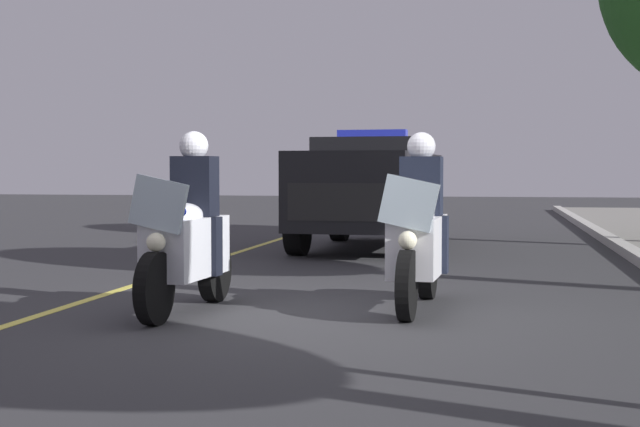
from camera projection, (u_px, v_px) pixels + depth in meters
name	position (u px, v px, depth m)	size (l,w,h in m)	color
ground_plane	(299.00, 315.00, 8.51)	(80.00, 80.00, 0.00)	#333335
lane_stripe_center	(62.00, 308.00, 8.95)	(48.00, 0.12, 0.01)	#E0D14C
police_motorcycle_lead_left	(187.00, 239.00, 8.68)	(2.14, 0.60, 1.72)	black
police_motorcycle_lead_right	(418.00, 237.00, 8.89)	(2.14, 0.60, 1.72)	black
police_suv	(371.00, 187.00, 15.89)	(5.00, 2.28, 2.05)	black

